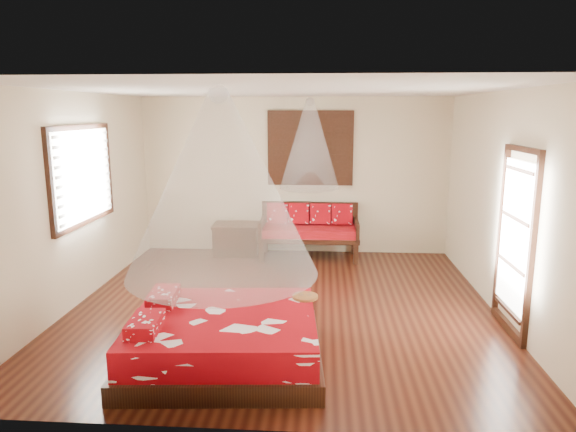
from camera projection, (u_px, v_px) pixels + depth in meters
The scene contains 10 objects.
room at pixel (283, 202), 6.57m from camera, with size 5.54×5.54×2.84m.
bed at pixel (223, 338), 5.28m from camera, with size 2.07×1.90×0.63m.
daybed at pixel (309, 228), 9.05m from camera, with size 1.73×0.77×0.94m.
storage_chest at pixel (237, 239), 9.26m from camera, with size 0.84×0.62×0.56m.
shutter_panel at pixel (310, 148), 9.11m from camera, with size 1.52×0.06×1.32m.
window_left at pixel (83, 175), 6.89m from camera, with size 0.10×1.74×1.34m.
glazed_door at pixel (515, 242), 5.87m from camera, with size 0.08×1.02×2.16m.
wine_tray at pixel (305, 293), 5.71m from camera, with size 0.29×0.29×0.23m.
mosquito_net_main at pixel (221, 184), 4.96m from camera, with size 1.90×1.90×1.80m, color white.
mosquito_net_daybed at pixel (310, 144), 8.63m from camera, with size 1.02×1.02×1.50m, color white.
Camera 1 is at (0.51, -6.46, 2.54)m, focal length 32.00 mm.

